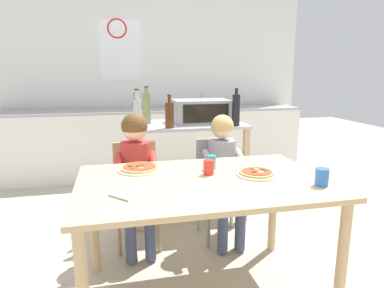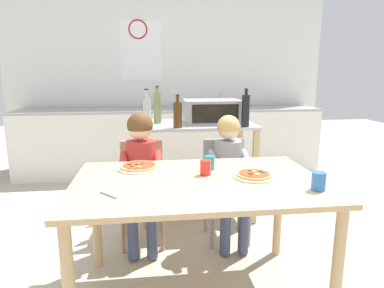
{
  "view_description": "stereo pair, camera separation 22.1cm",
  "coord_description": "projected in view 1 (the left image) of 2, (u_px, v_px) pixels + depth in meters",
  "views": [
    {
      "loc": [
        -0.49,
        -1.81,
        1.37
      ],
      "look_at": [
        0.0,
        0.3,
        0.9
      ],
      "focal_mm": 31.37,
      "sensor_mm": 36.0,
      "label": 1
    },
    {
      "loc": [
        -0.27,
        -1.85,
        1.37
      ],
      "look_at": [
        0.0,
        0.3,
        0.9
      ],
      "focal_mm": 31.37,
      "sensor_mm": 36.0,
      "label": 2
    }
  ],
  "objects": [
    {
      "name": "bottle_dark_olive_oil",
      "position": [
        147.0,
        108.0,
        3.06
      ],
      "size": [
        0.07,
        0.07,
        0.34
      ],
      "color": "olive",
      "rests_on": "kitchen_island_cart"
    },
    {
      "name": "child_in_grey_shirt",
      "position": [
        224.0,
        164.0,
        2.65
      ],
      "size": [
        0.32,
        0.42,
        1.02
      ],
      "color": "#424C6B",
      "rests_on": "ground"
    },
    {
      "name": "bottle_clear_vinegar",
      "position": [
        137.0,
        111.0,
        2.9
      ],
      "size": [
        0.07,
        0.07,
        0.33
      ],
      "color": "#ADB7B2",
      "rests_on": "kitchen_island_cart"
    },
    {
      "name": "drinking_cup_blue",
      "position": [
        322.0,
        177.0,
        1.84
      ],
      "size": [
        0.08,
        0.08,
        0.1
      ],
      "primitive_type": "cylinder",
      "color": "blue",
      "rests_on": "dining_table"
    },
    {
      "name": "drinking_cup_red",
      "position": [
        209.0,
        167.0,
        2.05
      ],
      "size": [
        0.07,
        0.07,
        0.09
      ],
      "primitive_type": "cylinder",
      "color": "red",
      "rests_on": "dining_table"
    },
    {
      "name": "bottle_slim_sauce",
      "position": [
        169.0,
        114.0,
        2.84
      ],
      "size": [
        0.08,
        0.08,
        0.28
      ],
      "color": "#4C2D14",
      "rests_on": "kitchen_island_cart"
    },
    {
      "name": "bottle_tall_green_wine",
      "position": [
        136.0,
        110.0,
        3.21
      ],
      "size": [
        0.07,
        0.07,
        0.27
      ],
      "color": "olive",
      "rests_on": "kitchen_island_cart"
    },
    {
      "name": "pizza_plate_white",
      "position": [
        140.0,
        168.0,
        2.14
      ],
      "size": [
        0.28,
        0.28,
        0.03
      ],
      "color": "white",
      "rests_on": "dining_table"
    },
    {
      "name": "ground_plane",
      "position": [
        171.0,
        215.0,
        3.27
      ],
      "size": [
        12.07,
        12.07,
        0.0
      ],
      "primitive_type": "plane",
      "color": "#B7AD99"
    },
    {
      "name": "toaster_oven",
      "position": [
        201.0,
        111.0,
        3.14
      ],
      "size": [
        0.52,
        0.36,
        0.21
      ],
      "color": "#999BA0",
      "rests_on": "kitchen_island_cart"
    },
    {
      "name": "drinking_cup_teal",
      "position": [
        211.0,
        162.0,
        2.16
      ],
      "size": [
        0.07,
        0.07,
        0.09
      ],
      "primitive_type": "cylinder",
      "color": "teal",
      "rests_on": "dining_table"
    },
    {
      "name": "pizza_plate_cream",
      "position": [
        257.0,
        173.0,
        2.03
      ],
      "size": [
        0.25,
        0.25,
        0.03
      ],
      "color": "beige",
      "rests_on": "dining_table"
    },
    {
      "name": "back_wall_tiled",
      "position": [
        148.0,
        73.0,
        4.76
      ],
      "size": [
        4.48,
        0.14,
        2.7
      ],
      "color": "white",
      "rests_on": "ground"
    },
    {
      "name": "dining_table",
      "position": [
        203.0,
        195.0,
        1.98
      ],
      "size": [
        1.45,
        0.93,
        0.75
      ],
      "color": "tan",
      "rests_on": "ground"
    },
    {
      "name": "kitchen_counter",
      "position": [
        153.0,
        141.0,
        4.56
      ],
      "size": [
        4.03,
        0.6,
        1.08
      ],
      "color": "silver",
      "rests_on": "ground"
    },
    {
      "name": "dining_chair_right",
      "position": [
        219.0,
        180.0,
        2.81
      ],
      "size": [
        0.36,
        0.36,
        0.81
      ],
      "color": "gray",
      "rests_on": "ground"
    },
    {
      "name": "serving_spoon",
      "position": [
        118.0,
        198.0,
        1.66
      ],
      "size": [
        0.1,
        0.11,
        0.01
      ],
      "primitive_type": "cylinder",
      "rotation": [
        0.0,
        1.57,
        2.32
      ],
      "color": "#B7BABF",
      "rests_on": "dining_table"
    },
    {
      "name": "dining_chair_left",
      "position": [
        136.0,
        186.0,
        2.67
      ],
      "size": [
        0.36,
        0.36,
        0.81
      ],
      "color": "tan",
      "rests_on": "ground"
    },
    {
      "name": "child_in_red_shirt",
      "position": [
        136.0,
        165.0,
        2.52
      ],
      "size": [
        0.32,
        0.42,
        1.05
      ],
      "color": "#424C6B",
      "rests_on": "ground"
    },
    {
      "name": "bottle_squat_spirits",
      "position": [
        236.0,
        110.0,
        2.94
      ],
      "size": [
        0.07,
        0.07,
        0.33
      ],
      "color": "black",
      "rests_on": "kitchen_island_cart"
    },
    {
      "name": "kitchen_island_cart",
      "position": [
        187.0,
        154.0,
        3.19
      ],
      "size": [
        1.06,
        0.62,
        0.9
      ],
      "color": "#B7BABF",
      "rests_on": "ground"
    }
  ]
}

